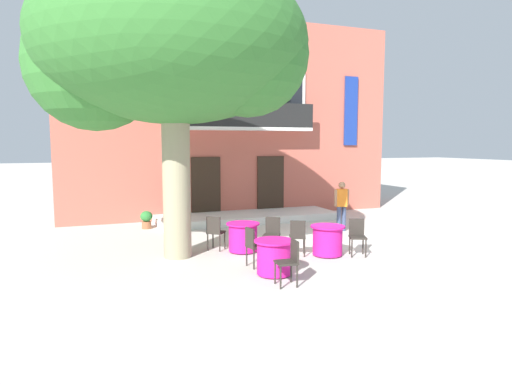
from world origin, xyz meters
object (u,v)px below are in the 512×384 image
object	(u,v)px
plane_tree	(169,48)
cafe_table_middle	(243,237)
cafe_table_near_tree	(327,240)
cafe_chair_near_tree_0	(357,234)
cafe_table_front	(274,257)
cafe_chair_front_0	(290,259)
cafe_chair_middle_0	(272,232)
cafe_chair_front_1	(254,244)
cafe_chair_middle_1	(215,231)
cafe_chair_near_tree_1	(298,235)
ground_planter_left	(146,219)
pedestrian_near_entrance	(342,203)

from	to	relation	value
plane_tree	cafe_table_middle	bearing A→B (deg)	-4.56
cafe_table_near_tree	cafe_chair_near_tree_0	distance (m)	0.77
cafe_table_front	cafe_chair_front_0	world-z (taller)	cafe_chair_front_0
cafe_chair_middle_0	cafe_table_front	bearing A→B (deg)	-111.40
cafe_table_near_tree	cafe_chair_front_1	world-z (taller)	cafe_chair_front_1
cafe_chair_middle_0	cafe_chair_middle_1	world-z (taller)	same
cafe_table_near_tree	cafe_table_front	world-z (taller)	same
cafe_chair_near_tree_1	ground_planter_left	bearing A→B (deg)	121.61
cafe_table_middle	pedestrian_near_entrance	size ratio (longest dim) A/B	0.54
cafe_chair_middle_0	cafe_table_front	world-z (taller)	cafe_chair_middle_0
ground_planter_left	pedestrian_near_entrance	bearing A→B (deg)	-24.55
cafe_table_near_tree	ground_planter_left	size ratio (longest dim) A/B	1.47
cafe_chair_front_0	cafe_chair_front_1	bearing A→B (deg)	97.77
cafe_chair_middle_0	cafe_chair_middle_1	distance (m)	1.51
cafe_table_near_tree	pedestrian_near_entrance	xyz separation A→B (m)	(1.99, 2.60, 0.50)
cafe_chair_near_tree_1	cafe_table_middle	world-z (taller)	cafe_chair_near_tree_1
cafe_table_middle	cafe_chair_front_1	xyz separation A→B (m)	(-0.23, -1.44, 0.14)
cafe_chair_near_tree_1	pedestrian_near_entrance	distance (m)	3.61
plane_tree	cafe_chair_middle_1	bearing A→B (deg)	13.30
cafe_chair_near_tree_0	cafe_chair_middle_1	world-z (taller)	same
cafe_chair_near_tree_1	ground_planter_left	world-z (taller)	cafe_chair_near_tree_1
cafe_chair_near_tree_1	cafe_chair_front_0	bearing A→B (deg)	-119.77
cafe_chair_near_tree_1	cafe_table_front	bearing A→B (deg)	-132.49
cafe_chair_middle_1	cafe_chair_front_1	size ratio (longest dim) A/B	1.00
plane_tree	cafe_chair_front_1	xyz separation A→B (m)	(1.54, -1.58, -4.51)
cafe_chair_near_tree_0	cafe_table_front	xyz separation A→B (m)	(-2.62, -0.84, -0.14)
plane_tree	cafe_chair_near_tree_1	size ratio (longest dim) A/B	7.83
ground_planter_left	cafe_chair_near_tree_1	bearing A→B (deg)	-58.39
cafe_table_front	pedestrian_near_entrance	distance (m)	5.36
cafe_table_near_tree	cafe_chair_middle_1	xyz separation A→B (m)	(-2.48, 1.52, 0.14)
cafe_chair_near_tree_0	pedestrian_near_entrance	world-z (taller)	pedestrian_near_entrance
cafe_chair_near_tree_0	ground_planter_left	world-z (taller)	cafe_chair_near_tree_0
cafe_table_near_tree	cafe_chair_near_tree_1	world-z (taller)	cafe_chair_near_tree_1
cafe_chair_front_1	pedestrian_near_entrance	distance (m)	5.03
cafe_chair_middle_1	cafe_chair_front_1	world-z (taller)	same
cafe_chair_middle_0	cafe_chair_front_0	world-z (taller)	same
cafe_chair_near_tree_1	cafe_chair_front_0	world-z (taller)	same
cafe_table_near_tree	ground_planter_left	distance (m)	6.47
cafe_chair_near_tree_1	cafe_table_middle	xyz separation A→B (m)	(-1.14, 0.88, -0.14)
cafe_table_front	cafe_chair_near_tree_1	bearing A→B (deg)	47.51
cafe_table_middle	cafe_chair_middle_1	xyz separation A→B (m)	(-0.63, 0.41, 0.14)
cafe_table_near_tree	cafe_chair_near_tree_0	bearing A→B (deg)	-16.93
cafe_chair_front_1	pedestrian_near_entrance	size ratio (longest dim) A/B	0.57
cafe_chair_near_tree_0	ground_planter_left	distance (m)	7.09
cafe_chair_near_tree_0	cafe_chair_middle_0	bearing A→B (deg)	152.75
cafe_chair_near_tree_1	cafe_table_front	world-z (taller)	cafe_chair_near_tree_1
cafe_table_middle	cafe_chair_middle_0	size ratio (longest dim) A/B	0.95
plane_tree	cafe_chair_near_tree_0	bearing A→B (deg)	-18.68
ground_planter_left	plane_tree	bearing A→B (deg)	-87.60
plane_tree	ground_planter_left	size ratio (longest dim) A/B	12.15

